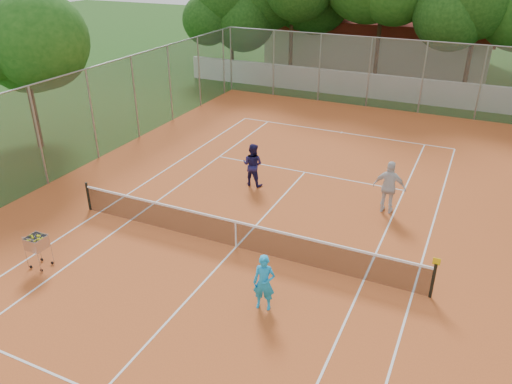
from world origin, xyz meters
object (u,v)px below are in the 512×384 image
at_px(tennis_net, 236,234).
at_px(clubhouse, 380,36).
at_px(player_far_left, 253,165).
at_px(ball_hopper, 38,251).
at_px(player_near, 264,283).
at_px(player_far_right, 389,187).

bearing_deg(tennis_net, clubhouse, 93.95).
distance_m(clubhouse, player_far_left, 24.65).
bearing_deg(ball_hopper, player_far_left, 64.68).
bearing_deg(player_near, clubhouse, 85.84).
height_order(player_far_left, player_far_right, player_far_right).
relative_size(tennis_net, player_far_left, 6.85).
height_order(player_near, player_far_right, player_far_right).
bearing_deg(ball_hopper, player_near, 6.76).
relative_size(clubhouse, player_far_left, 9.45).
bearing_deg(clubhouse, tennis_net, -86.05).
distance_m(player_near, player_far_left, 7.55).
xyz_separation_m(clubhouse, player_far_left, (0.51, -24.61, -1.31)).
bearing_deg(player_far_left, clubhouse, -88.05).
distance_m(player_near, player_far_right, 6.93).
relative_size(clubhouse, player_near, 10.31).
height_order(player_near, player_far_left, player_far_left).
distance_m(tennis_net, player_near, 3.07).
bearing_deg(ball_hopper, clubhouse, 82.66).
bearing_deg(player_far_right, player_far_left, -0.51).
distance_m(player_far_left, ball_hopper, 8.46).
xyz_separation_m(tennis_net, player_far_left, (-1.49, 4.39, 0.38)).
bearing_deg(player_far_right, clubhouse, -77.02).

